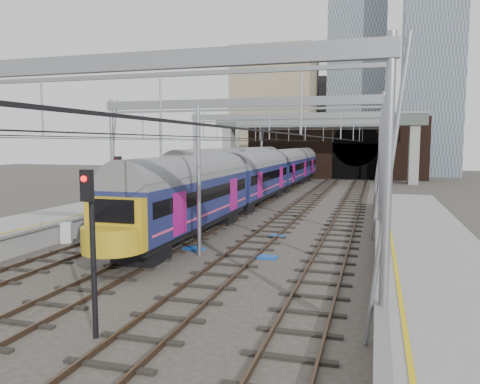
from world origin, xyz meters
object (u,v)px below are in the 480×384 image
(train_main, at_px, (275,171))
(relay_cabinet, at_px, (66,233))
(signal_near_centre, at_px, (91,233))
(signal_near_left, at_px, (120,193))
(train_second, at_px, (237,170))

(train_main, xyz_separation_m, relay_cabinet, (-5.80, -25.84, -1.86))
(signal_near_centre, bearing_deg, train_main, 104.28)
(signal_near_left, bearing_deg, train_second, 76.75)
(train_main, bearing_deg, train_second, -176.52)
(train_main, distance_m, relay_cabinet, 26.55)
(train_main, relative_size, signal_near_left, 13.11)
(train_main, xyz_separation_m, signal_near_left, (-1.41, -27.70, 0.57))
(train_second, bearing_deg, train_main, 3.48)
(signal_near_centre, relative_size, relay_cabinet, 4.25)
(train_main, distance_m, signal_near_centre, 36.24)
(signal_near_left, xyz_separation_m, signal_near_centre, (4.12, -8.44, -0.04))
(signal_near_left, xyz_separation_m, relay_cabinet, (-4.39, 1.85, -2.43))
(train_main, relative_size, train_second, 1.90)
(train_main, height_order, signal_near_left, signal_near_left)
(train_second, bearing_deg, relay_cabinet, -94.02)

